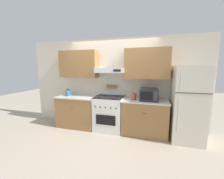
{
  "coord_description": "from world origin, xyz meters",
  "views": [
    {
      "loc": [
        1.05,
        -3.19,
        1.71
      ],
      "look_at": [
        0.1,
        0.27,
        1.16
      ],
      "focal_mm": 22.0,
      "sensor_mm": 36.0,
      "label": 1
    }
  ],
  "objects_px": {
    "tea_kettle": "(68,93)",
    "microwave": "(149,94)",
    "stove_range": "(109,113)",
    "utensil_crock": "(134,96)",
    "refrigerator": "(188,104)"
  },
  "relations": [
    {
      "from": "tea_kettle",
      "to": "microwave",
      "type": "relative_size",
      "value": 0.49
    },
    {
      "from": "stove_range",
      "to": "utensil_crock",
      "type": "distance_m",
      "value": 0.85
    },
    {
      "from": "refrigerator",
      "to": "microwave",
      "type": "distance_m",
      "value": 0.9
    },
    {
      "from": "tea_kettle",
      "to": "refrigerator",
      "type": "bearing_deg",
      "value": -0.54
    },
    {
      "from": "tea_kettle",
      "to": "utensil_crock",
      "type": "xyz_separation_m",
      "value": [
        1.93,
        0.0,
        -0.0
      ]
    },
    {
      "from": "tea_kettle",
      "to": "utensil_crock",
      "type": "height_order",
      "value": "utensil_crock"
    },
    {
      "from": "refrigerator",
      "to": "tea_kettle",
      "type": "distance_m",
      "value": 3.19
    },
    {
      "from": "refrigerator",
      "to": "microwave",
      "type": "bearing_deg",
      "value": 176.88
    },
    {
      "from": "stove_range",
      "to": "utensil_crock",
      "type": "bearing_deg",
      "value": -1.6
    },
    {
      "from": "stove_range",
      "to": "tea_kettle",
      "type": "height_order",
      "value": "tea_kettle"
    },
    {
      "from": "stove_range",
      "to": "refrigerator",
      "type": "xyz_separation_m",
      "value": [
        1.93,
        -0.05,
        0.41
      ]
    },
    {
      "from": "stove_range",
      "to": "utensil_crock",
      "type": "xyz_separation_m",
      "value": [
        0.67,
        -0.02,
        0.51
      ]
    },
    {
      "from": "refrigerator",
      "to": "tea_kettle",
      "type": "bearing_deg",
      "value": 179.46
    },
    {
      "from": "microwave",
      "to": "utensil_crock",
      "type": "relative_size",
      "value": 1.41
    },
    {
      "from": "utensil_crock",
      "to": "tea_kettle",
      "type": "bearing_deg",
      "value": -180.0
    }
  ]
}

